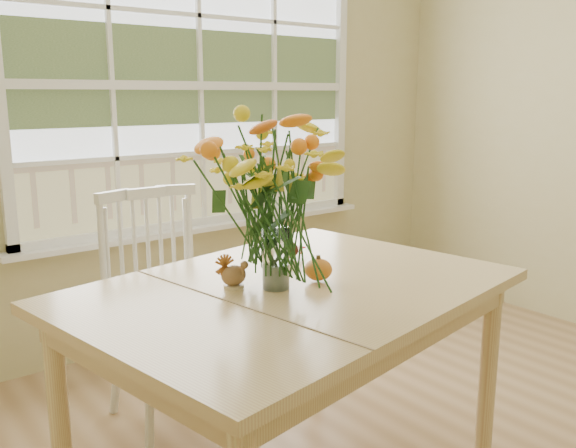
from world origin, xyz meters
TOP-DOWN VIEW (x-y plane):
  - wall_back at (0.00, 2.25)m, footprint 4.00×0.02m
  - window at (0.00, 2.21)m, footprint 2.42×0.12m
  - dining_table at (-0.58, 0.60)m, footprint 1.71×1.34m
  - windsor_chair at (-0.68, 1.46)m, footprint 0.49×0.47m
  - flower_vase at (-0.64, 0.61)m, footprint 0.46×0.46m
  - pumpkin at (-0.47, 0.57)m, footprint 0.10×0.10m
  - turkey_figurine at (-0.76, 0.70)m, footprint 0.10×0.08m
  - dark_gourd at (-0.37, 0.88)m, footprint 0.13×0.10m

SIDE VIEW (x-z plane):
  - windsor_chair at x=-0.68m, z-range 0.06..1.11m
  - dining_table at x=-0.58m, z-range 0.32..1.15m
  - dark_gourd at x=-0.37m, z-range 0.83..0.90m
  - pumpkin at x=-0.47m, z-range 0.83..0.91m
  - turkey_figurine at x=-0.76m, z-range 0.82..0.93m
  - flower_vase at x=-0.64m, z-range 0.88..1.42m
  - wall_back at x=0.00m, z-range 0.00..2.70m
  - window at x=0.00m, z-range 0.66..2.40m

